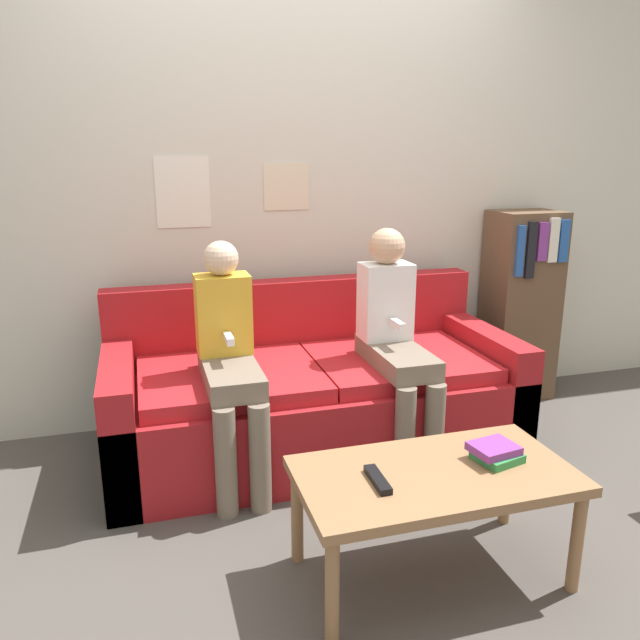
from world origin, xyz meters
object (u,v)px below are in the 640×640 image
object	(u,v)px
person_left	(229,355)
tv_remote	(378,480)
coffee_table	(434,483)
couch	(312,395)
person_right	(395,335)
bookshelf	(520,305)

from	to	relation	value
person_left	tv_remote	bearing A→B (deg)	-68.43
coffee_table	tv_remote	xyz separation A→B (m)	(-0.21, -0.02, 0.06)
couch	tv_remote	world-z (taller)	couch
coffee_table	person_right	world-z (taller)	person_right
person_right	bookshelf	bearing A→B (deg)	27.18
bookshelf	coffee_table	bearing A→B (deg)	-131.63
coffee_table	person_left	size ratio (longest dim) A/B	0.88
coffee_table	person_right	xyz separation A→B (m)	(0.22, 0.87, 0.25)
person_left	person_right	size ratio (longest dim) A/B	0.97
person_right	couch	bearing A→B (deg)	150.40
person_left	bookshelf	size ratio (longest dim) A/B	0.96
couch	coffee_table	bearing A→B (deg)	-83.02
couch	tv_remote	size ratio (longest dim) A/B	11.42
coffee_table	tv_remote	bearing A→B (deg)	-175.68
coffee_table	person_left	bearing A→B (deg)	123.04
coffee_table	bookshelf	distance (m)	1.88
couch	tv_remote	distance (m)	1.10
person_right	bookshelf	distance (m)	1.15
person_right	tv_remote	distance (m)	1.01
couch	bookshelf	size ratio (longest dim) A/B	1.75
tv_remote	couch	bearing A→B (deg)	87.06
couch	tv_remote	bearing A→B (deg)	-94.38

